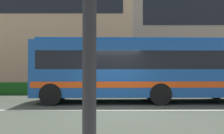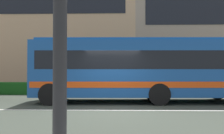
{
  "view_description": "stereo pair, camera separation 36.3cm",
  "coord_description": "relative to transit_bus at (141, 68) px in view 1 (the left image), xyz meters",
  "views": [
    {
      "loc": [
        -0.1,
        -9.27,
        1.54
      ],
      "look_at": [
        -0.07,
        2.3,
        1.76
      ],
      "focal_mm": 37.41,
      "sensor_mm": 36.0,
      "label": 1
    },
    {
      "loc": [
        0.26,
        -9.27,
        1.54
      ],
      "look_at": [
        -0.07,
        2.3,
        1.76
      ],
      "focal_mm": 37.41,
      "sensor_mm": 36.0,
      "label": 2
    }
  ],
  "objects": [
    {
      "name": "apartment_block_left",
      "position": [
        -10.59,
        13.35,
        5.2
      ],
      "size": [
        21.8,
        9.64,
        13.84
      ],
      "color": "tan",
      "rests_on": "ground_plane"
    },
    {
      "name": "ground_plane",
      "position": [
        -1.43,
        -2.53,
        -1.72
      ],
      "size": [
        160.0,
        160.0,
        0.0
      ],
      "primitive_type": "plane",
      "color": "#3F463B"
    },
    {
      "name": "transit_bus",
      "position": [
        0.0,
        0.0,
        0.0
      ],
      "size": [
        10.72,
        2.9,
        3.11
      ],
      "color": "#1A4B93",
      "rests_on": "ground_plane"
    },
    {
      "name": "lane_centre_line",
      "position": [
        -1.43,
        -2.53,
        -1.71
      ],
      "size": [
        60.0,
        0.16,
        0.01
      ],
      "primitive_type": "cube",
      "color": "silver",
      "rests_on": "ground_plane"
    },
    {
      "name": "hedge_row_far",
      "position": [
        -4.68,
        3.9,
        -1.32
      ],
      "size": [
        22.53,
        1.1,
        0.79
      ],
      "primitive_type": "cube",
      "color": "#195519",
      "rests_on": "ground_plane"
    }
  ]
}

